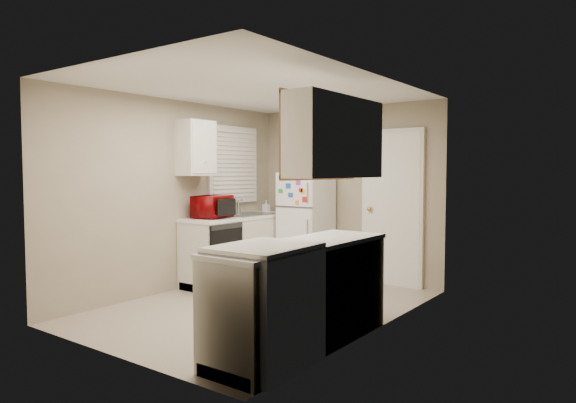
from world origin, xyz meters
The scene contains 19 objects.
floor centered at (0.00, 0.00, 0.00)m, with size 3.80×3.80×0.00m, color #C0B19D.
ceiling centered at (0.00, 0.00, 2.40)m, with size 3.80×3.80×0.00m, color white.
wall_left centered at (-1.40, 0.00, 1.20)m, with size 3.80×3.80×0.00m, color gray.
wall_right centered at (1.40, 0.00, 1.20)m, with size 3.80×3.80×0.00m, color gray.
wall_back centered at (0.00, 1.90, 1.20)m, with size 2.80×2.80×0.00m, color gray.
wall_front centered at (0.00, -1.90, 1.20)m, with size 2.80×2.80×0.00m, color gray.
left_counter centered at (-1.10, 0.90, 0.45)m, with size 0.60×1.80×0.90m, color silver.
dishwasher centered at (-0.81, 0.30, 0.49)m, with size 0.03×0.58×0.72m, color black.
sink centered at (-1.10, 1.05, 0.86)m, with size 0.54×0.74×0.16m, color gray.
microwave centered at (-1.15, 0.41, 1.05)m, with size 0.29×0.52×0.35m, color #800408.
soap_bottle centered at (-1.10, 1.47, 1.00)m, with size 0.08×0.08×0.18m, color white.
window_blinds centered at (-1.36, 1.05, 1.60)m, with size 0.10×0.98×1.08m, color silver.
upper_cabinet_left centered at (-1.25, 0.22, 1.80)m, with size 0.30×0.45×0.70m, color silver.
refrigerator centered at (-0.46, 1.55, 0.74)m, with size 0.61×0.60×1.49m, color white.
cabinet_over_fridge centered at (-0.40, 1.75, 2.00)m, with size 0.70×0.30×0.40m, color silver.
interior_door centered at (0.70, 1.86, 1.02)m, with size 0.86×0.06×2.08m, color white.
right_counter centered at (1.10, -0.80, 0.45)m, with size 0.60×2.00×0.90m, color silver.
stove centered at (1.12, -1.35, 0.48)m, with size 0.64×0.78×0.95m, color white.
upper_cabinet_right centered at (1.25, -0.50, 1.80)m, with size 0.30×1.20×0.70m, color silver.
Camera 1 is at (3.57, -4.37, 1.51)m, focal length 32.00 mm.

